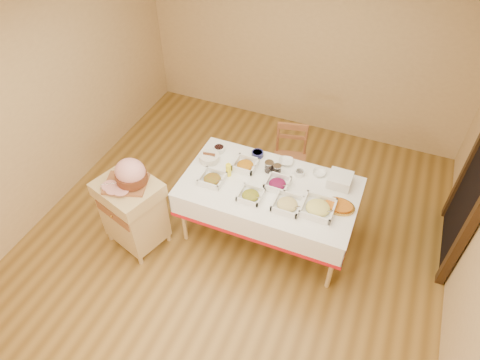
% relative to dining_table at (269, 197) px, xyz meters
% --- Properties ---
extents(room_shell, '(5.00, 5.00, 5.00)m').
position_rel_dining_table_xyz_m(room_shell, '(-0.30, -0.30, 0.70)').
color(room_shell, olive).
rests_on(room_shell, ground).
extents(dining_table, '(1.82, 1.02, 0.76)m').
position_rel_dining_table_xyz_m(dining_table, '(0.00, 0.00, 0.00)').
color(dining_table, tan).
rests_on(dining_table, ground).
extents(butcher_cart, '(0.74, 0.68, 0.87)m').
position_rel_dining_table_xyz_m(butcher_cart, '(-1.30, -0.64, -0.10)').
color(butcher_cart, tan).
rests_on(butcher_cart, ground).
extents(dining_chair, '(0.46, 0.45, 0.88)m').
position_rel_dining_table_xyz_m(dining_chair, '(-0.03, 0.84, -0.15)').
color(dining_chair, brown).
rests_on(dining_chair, ground).
extents(ham_on_board, '(0.44, 0.42, 0.29)m').
position_rel_dining_table_xyz_m(ham_on_board, '(-1.25, -0.60, 0.40)').
color(ham_on_board, brown).
rests_on(ham_on_board, butcher_cart).
extents(serving_dish_a, '(0.25, 0.24, 0.11)m').
position_rel_dining_table_xyz_m(serving_dish_a, '(-0.58, -0.16, 0.20)').
color(serving_dish_a, white).
rests_on(serving_dish_a, dining_table).
extents(serving_dish_b, '(0.23, 0.23, 0.09)m').
position_rel_dining_table_xyz_m(serving_dish_b, '(-0.12, -0.22, 0.19)').
color(serving_dish_b, white).
rests_on(serving_dish_b, dining_table).
extents(serving_dish_c, '(0.27, 0.27, 0.11)m').
position_rel_dining_table_xyz_m(serving_dish_c, '(0.26, -0.20, 0.20)').
color(serving_dish_c, white).
rests_on(serving_dish_c, dining_table).
extents(serving_dish_d, '(0.31, 0.31, 0.12)m').
position_rel_dining_table_xyz_m(serving_dish_d, '(0.55, -0.14, 0.20)').
color(serving_dish_d, white).
rests_on(serving_dish_d, dining_table).
extents(serving_dish_e, '(0.25, 0.24, 0.12)m').
position_rel_dining_table_xyz_m(serving_dish_e, '(-0.34, 0.17, 0.20)').
color(serving_dish_e, white).
rests_on(serving_dish_e, dining_table).
extents(serving_dish_f, '(0.25, 0.23, 0.11)m').
position_rel_dining_table_xyz_m(serving_dish_f, '(0.07, 0.03, 0.20)').
color(serving_dish_f, white).
rests_on(serving_dish_f, dining_table).
extents(small_bowl_left, '(0.13, 0.13, 0.06)m').
position_rel_dining_table_xyz_m(small_bowl_left, '(-0.72, 0.31, 0.20)').
color(small_bowl_left, white).
rests_on(small_bowl_left, dining_table).
extents(small_bowl_mid, '(0.13, 0.13, 0.06)m').
position_rel_dining_table_xyz_m(small_bowl_mid, '(-0.29, 0.40, 0.19)').
color(small_bowl_mid, navy).
rests_on(small_bowl_mid, dining_table).
extents(small_bowl_right, '(0.11, 0.11, 0.05)m').
position_rel_dining_table_xyz_m(small_bowl_right, '(0.23, 0.29, 0.19)').
color(small_bowl_right, white).
rests_on(small_bowl_right, dining_table).
extents(bowl_white_imported, '(0.19, 0.19, 0.04)m').
position_rel_dining_table_xyz_m(bowl_white_imported, '(0.04, 0.41, 0.18)').
color(bowl_white_imported, white).
rests_on(bowl_white_imported, dining_table).
extents(bowl_small_imported, '(0.15, 0.15, 0.04)m').
position_rel_dining_table_xyz_m(bowl_small_imported, '(0.43, 0.37, 0.18)').
color(bowl_small_imported, white).
rests_on(bowl_small_imported, dining_table).
extents(preserve_jar_left, '(0.10, 0.10, 0.13)m').
position_rel_dining_table_xyz_m(preserve_jar_left, '(-0.09, 0.21, 0.22)').
color(preserve_jar_left, silver).
rests_on(preserve_jar_left, dining_table).
extents(preserve_jar_right, '(0.09, 0.09, 0.11)m').
position_rel_dining_table_xyz_m(preserve_jar_right, '(0.01, 0.21, 0.21)').
color(preserve_jar_right, silver).
rests_on(preserve_jar_right, dining_table).
extents(mustard_bottle, '(0.06, 0.06, 0.18)m').
position_rel_dining_table_xyz_m(mustard_bottle, '(-0.46, -0.01, 0.24)').
color(mustard_bottle, yellow).
rests_on(mustard_bottle, dining_table).
extents(bread_basket, '(0.22, 0.22, 0.10)m').
position_rel_dining_table_xyz_m(bread_basket, '(-0.75, 0.13, 0.20)').
color(bread_basket, silver).
rests_on(bread_basket, dining_table).
extents(plate_stack, '(0.24, 0.24, 0.11)m').
position_rel_dining_table_xyz_m(plate_stack, '(0.66, 0.31, 0.22)').
color(plate_stack, white).
rests_on(plate_stack, dining_table).
extents(brass_platter, '(0.31, 0.22, 0.04)m').
position_rel_dining_table_xyz_m(brass_platter, '(0.73, -0.02, 0.18)').
color(brass_platter, gold).
rests_on(brass_platter, dining_table).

